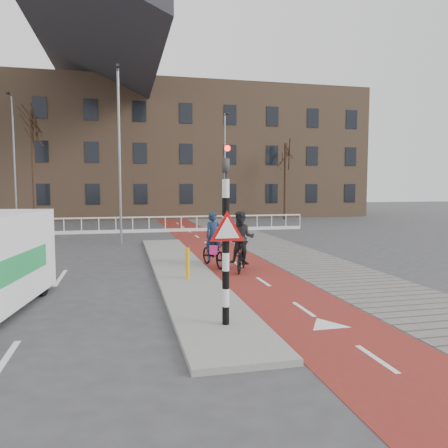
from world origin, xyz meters
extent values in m
plane|color=#38383A|center=(0.00, 0.00, 0.00)|extent=(120.00, 120.00, 0.00)
cube|color=maroon|center=(1.50, 10.00, 0.01)|extent=(2.50, 60.00, 0.01)
cube|color=slate|center=(4.30, 10.00, 0.01)|extent=(3.00, 60.00, 0.01)
cube|color=gray|center=(-0.70, 4.00, 0.06)|extent=(1.80, 16.00, 0.12)
cylinder|color=black|center=(-0.60, -2.00, 1.56)|extent=(0.14, 0.14, 2.88)
imported|color=black|center=(-0.60, -2.00, 3.40)|extent=(0.13, 0.16, 0.80)
cylinder|color=#FF0C05|center=(-0.60, -2.14, 3.58)|extent=(0.11, 0.02, 0.11)
cylinder|color=orange|center=(-0.71, 2.47, 0.58)|extent=(0.12, 0.12, 0.92)
imported|color=black|center=(0.55, 4.76, 0.50)|extent=(1.01, 1.95, 0.97)
imported|color=#162742|center=(0.55, 4.76, 1.10)|extent=(0.69, 0.52, 1.69)
cube|color=#EB217E|center=(0.44, 4.22, 0.69)|extent=(0.27, 0.20, 0.30)
imported|color=black|center=(1.30, 3.73, 0.58)|extent=(1.22, 1.94, 1.13)
imported|color=#232325|center=(1.30, 3.73, 1.14)|extent=(1.06, 0.95, 1.78)
cube|color=green|center=(-4.80, 0.14, 1.10)|extent=(0.52, 3.29, 0.55)
cylinder|color=black|center=(-4.71, 1.76, 0.36)|extent=(0.37, 0.76, 0.73)
cube|color=silver|center=(-5.00, 17.00, 0.95)|extent=(28.00, 0.08, 0.08)
cube|color=silver|center=(-5.00, 17.00, 0.10)|extent=(28.00, 0.10, 0.20)
cube|color=#7F6047|center=(-3.00, 32.00, 6.00)|extent=(46.00, 10.00, 12.00)
cylinder|color=black|center=(-8.88, 24.13, 4.17)|extent=(0.24, 0.24, 8.34)
cylinder|color=black|center=(11.04, 25.08, 3.25)|extent=(0.27, 0.27, 6.51)
cylinder|color=slate|center=(-2.67, 11.48, 4.20)|extent=(0.12, 0.12, 8.40)
cylinder|color=slate|center=(-9.31, 20.36, 4.35)|extent=(0.12, 0.12, 8.70)
cylinder|color=slate|center=(4.91, 21.64, 4.10)|extent=(0.12, 0.12, 8.19)
camera|label=1|loc=(-2.55, -10.26, 2.87)|focal=35.00mm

